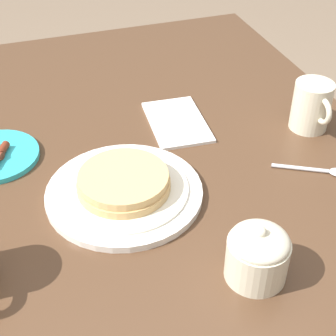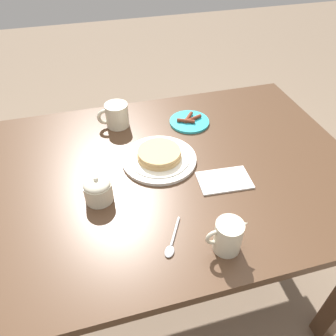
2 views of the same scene
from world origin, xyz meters
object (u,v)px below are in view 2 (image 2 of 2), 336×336
sugar_bowl (98,189)px  spoon (172,243)px  napkin (224,180)px  creamer_pitcher (228,236)px  coffee_mug (116,115)px  pancake_plate (159,157)px  side_plate_bacon (189,121)px

sugar_bowl → spoon: (-0.17, 0.21, -0.04)m
napkin → spoon: (0.23, 0.19, 0.00)m
creamer_pitcher → spoon: creamer_pitcher is taller
napkin → spoon: bearing=39.6°
spoon → sugar_bowl: bearing=-52.4°
coffee_mug → sugar_bowl: 0.39m
pancake_plate → creamer_pitcher: creamer_pitcher is taller
coffee_mug → napkin: (-0.28, 0.40, -0.04)m
creamer_pitcher → sugar_bowl: (0.30, -0.26, -0.01)m
pancake_plate → side_plate_bacon: size_ratio=1.63×
sugar_bowl → creamer_pitcher: bearing=139.0°
coffee_mug → napkin: size_ratio=0.69×
coffee_mug → creamer_pitcher: size_ratio=1.05×
napkin → coffee_mug: bearing=-55.0°
coffee_mug → sugar_bowl: coffee_mug is taller
coffee_mug → spoon: (-0.05, 0.59, -0.04)m
napkin → spoon: size_ratio=1.38×
pancake_plate → coffee_mug: size_ratio=2.12×
pancake_plate → spoon: bearing=81.3°
side_plate_bacon → creamer_pitcher: creamer_pitcher is taller
side_plate_bacon → spoon: 0.58m
napkin → spoon: 0.30m
napkin → pancake_plate: bearing=-41.0°
pancake_plate → creamer_pitcher: 0.40m
side_plate_bacon → spoon: bearing=67.3°
sugar_bowl → napkin: (-0.39, 0.03, -0.04)m
creamer_pitcher → napkin: 0.26m
creamer_pitcher → spoon: size_ratio=0.91×
coffee_mug → napkin: coffee_mug is taller
pancake_plate → spoon: (0.05, 0.34, -0.01)m
side_plate_bacon → spoon: side_plate_bacon is taller
side_plate_bacon → creamer_pitcher: (0.09, 0.58, 0.04)m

